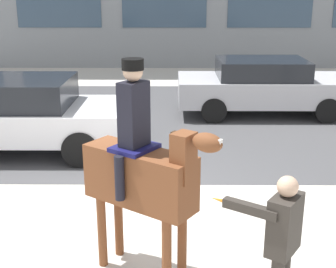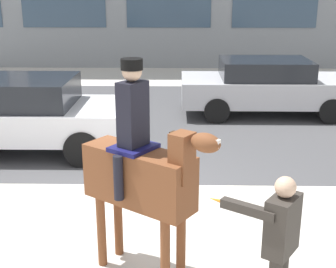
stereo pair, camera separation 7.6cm
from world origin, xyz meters
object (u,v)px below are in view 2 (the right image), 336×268
Objects in this scene: pedestrian_bystander at (279,243)px; mounted_horse_lead at (141,171)px; street_car_far_lane at (267,86)px; street_car_near_lane at (31,113)px.

mounted_horse_lead is at bearing -0.30° from pedestrian_bystander.
street_car_far_lane is at bearing -65.36° from pedestrian_bystander.
mounted_horse_lead is 0.66× the size of street_car_near_lane.
pedestrian_bystander is at bearing -99.65° from street_car_far_lane.
pedestrian_bystander is 8.59m from street_car_far_lane.
street_car_near_lane is (-4.03, 5.37, -0.18)m from pedestrian_bystander.
street_car_near_lane reaches higher than street_car_far_lane.
mounted_horse_lead reaches higher than street_car_far_lane.
mounted_horse_lead is 0.56× the size of street_car_far_lane.
mounted_horse_lead reaches higher than pedestrian_bystander.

